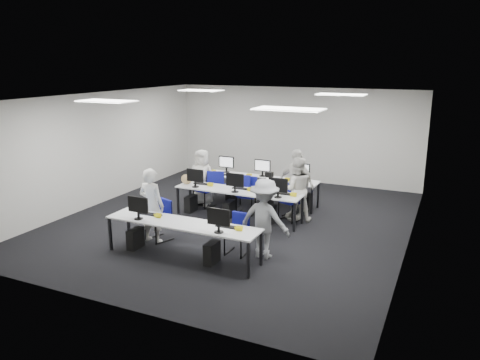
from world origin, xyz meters
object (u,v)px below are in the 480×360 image
at_px(desk_mid, 238,192).
at_px(photographer, 265,219).
at_px(chair_0, 160,227).
at_px(chair_1, 237,241).
at_px(chair_7, 294,205).
at_px(student_0, 152,205).
at_px(student_3, 296,184).
at_px(chair_3, 247,202).
at_px(desk_front, 182,225).
at_px(student_2, 202,177).
at_px(chair_2, 205,196).
at_px(chair_4, 291,208).
at_px(chair_5, 217,193).
at_px(chair_6, 245,198).
at_px(student_1, 297,189).

bearing_deg(desk_mid, photographer, -52.59).
distance_m(chair_0, chair_1, 1.86).
relative_size(chair_7, student_0, 0.55).
bearing_deg(student_3, chair_3, -153.52).
relative_size(chair_7, photographer, 0.56).
distance_m(desk_front, student_2, 3.56).
bearing_deg(desk_front, student_2, 112.99).
relative_size(student_2, student_3, 0.87).
bearing_deg(desk_front, student_0, 155.80).
height_order(chair_2, chair_7, same).
bearing_deg(chair_4, chair_7, 117.18).
bearing_deg(chair_0, desk_front, -11.28).
xyz_separation_m(desk_mid, student_2, (-1.39, 0.68, 0.08)).
bearing_deg(chair_7, chair_2, -164.38).
distance_m(chair_1, chair_5, 3.44).
bearing_deg(student_2, chair_1, -54.74).
relative_size(chair_3, student_3, 0.53).
bearing_deg(desk_front, chair_1, 35.30).
bearing_deg(photographer, chair_6, -53.82).
distance_m(chair_1, student_2, 3.53).
bearing_deg(student_2, chair_6, -0.54).
height_order(chair_6, student_2, student_2).
bearing_deg(chair_5, chair_7, -21.51).
relative_size(chair_1, student_2, 0.55).
xyz_separation_m(chair_2, chair_3, (1.26, -0.07, 0.01)).
bearing_deg(chair_1, student_0, -174.02).
bearing_deg(photographer, student_0, 10.25).
xyz_separation_m(chair_7, student_1, (0.17, -0.31, 0.51)).
bearing_deg(chair_5, photographer, -67.54).
xyz_separation_m(chair_1, chair_6, (-1.07, 2.75, 0.04)).
relative_size(chair_4, chair_6, 0.96).
distance_m(chair_7, photographer, 2.76).
distance_m(student_0, photographer, 2.51).
relative_size(desk_front, chair_0, 3.61).
xyz_separation_m(desk_mid, chair_7, (1.17, 0.80, -0.40)).
bearing_deg(student_3, desk_mid, -132.92).
xyz_separation_m(student_1, student_3, (-0.09, 0.19, 0.08)).
xyz_separation_m(desk_front, chair_6, (-0.17, 3.38, -0.38)).
height_order(chair_2, chair_5, chair_5).
bearing_deg(desk_front, chair_7, 70.98).
relative_size(desk_front, photographer, 2.00).
xyz_separation_m(student_0, student_2, (-0.35, 2.81, -0.06)).
bearing_deg(student_0, chair_2, -84.31).
bearing_deg(photographer, desk_front, 30.66).
relative_size(chair_0, chair_3, 0.96).
distance_m(chair_1, student_3, 2.73).
bearing_deg(chair_2, chair_4, 11.04).
relative_size(desk_front, chair_3, 3.47).
bearing_deg(student_0, student_1, -131.01).
height_order(desk_mid, chair_7, chair_7).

